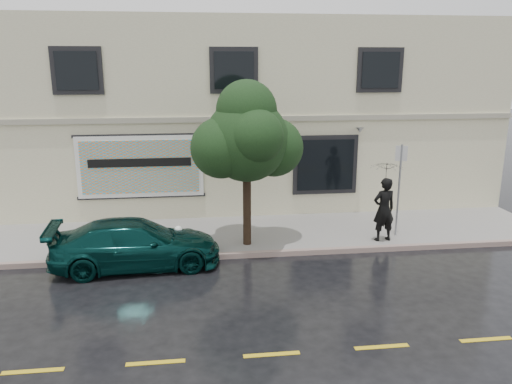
{
  "coord_description": "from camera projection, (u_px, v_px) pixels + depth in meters",
  "views": [
    {
      "loc": [
        -1.34,
        -11.89,
        5.45
      ],
      "look_at": [
        0.4,
        2.2,
        1.76
      ],
      "focal_mm": 35.0,
      "sensor_mm": 36.0,
      "label": 1
    }
  ],
  "objects": [
    {
      "name": "fire_hydrant",
      "position": [
        179.0,
        239.0,
        14.32
      ],
      "size": [
        0.32,
        0.3,
        0.78
      ],
      "rotation": [
        0.0,
        0.0,
        0.29
      ],
      "color": "white",
      "rests_on": "sidewalk"
    },
    {
      "name": "umbrella",
      "position": [
        387.0,
        165.0,
        14.76
      ],
      "size": [
        1.29,
        1.29,
        0.75
      ],
      "primitive_type": "imported",
      "rotation": [
        0.0,
        0.0,
        -0.32
      ],
      "color": "black",
      "rests_on": "pedestrian"
    },
    {
      "name": "car",
      "position": [
        136.0,
        244.0,
        13.58
      ],
      "size": [
        4.66,
        2.31,
        1.32
      ],
      "primitive_type": "imported",
      "rotation": [
        0.0,
        0.0,
        1.64
      ],
      "color": "#072E2C",
      "rests_on": "ground"
    },
    {
      "name": "road_marking",
      "position": [
        272.0,
        354.0,
        9.59
      ],
      "size": [
        19.0,
        0.12,
        0.01
      ],
      "primitive_type": "cube",
      "color": "gold",
      "rests_on": "ground"
    },
    {
      "name": "billboard",
      "position": [
        140.0,
        167.0,
        16.78
      ],
      "size": [
        4.3,
        0.16,
        2.2
      ],
      "color": "white",
      "rests_on": "ground"
    },
    {
      "name": "street_tree",
      "position": [
        247.0,
        141.0,
        14.25
      ],
      "size": [
        2.41,
        2.41,
        4.36
      ],
      "color": "#322416",
      "rests_on": "sidewalk"
    },
    {
      "name": "curb",
      "position": [
        245.0,
        255.0,
        14.37
      ],
      "size": [
        20.0,
        0.18,
        0.16
      ],
      "primitive_type": "cube",
      "color": "gray",
      "rests_on": "ground"
    },
    {
      "name": "sidewalk",
      "position": [
        240.0,
        235.0,
        16.05
      ],
      "size": [
        20.0,
        3.5,
        0.15
      ],
      "primitive_type": "cube",
      "color": "gray",
      "rests_on": "ground"
    },
    {
      "name": "pedestrian",
      "position": [
        384.0,
        209.0,
        15.1
      ],
      "size": [
        0.79,
        0.58,
        1.97
      ],
      "primitive_type": "imported",
      "rotation": [
        0.0,
        0.0,
        3.31
      ],
      "color": "black",
      "rests_on": "sidewalk"
    },
    {
      "name": "sign_pole",
      "position": [
        399.0,
        182.0,
        15.37
      ],
      "size": [
        0.35,
        0.13,
        2.9
      ],
      "rotation": [
        0.0,
        0.0,
        -0.32
      ],
      "color": "#96999E",
      "rests_on": "sidewalk"
    },
    {
      "name": "building",
      "position": [
        227.0,
        111.0,
        20.71
      ],
      "size": [
        20.0,
        8.12,
        7.0
      ],
      "color": "beige",
      "rests_on": "ground"
    },
    {
      "name": "ground",
      "position": [
        251.0,
        279.0,
        12.95
      ],
      "size": [
        90.0,
        90.0,
        0.0
      ],
      "primitive_type": "plane",
      "color": "black",
      "rests_on": "ground"
    }
  ]
}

